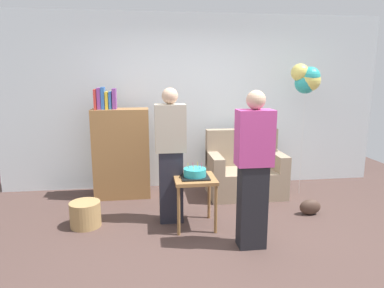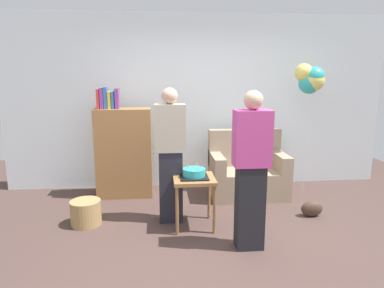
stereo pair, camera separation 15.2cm
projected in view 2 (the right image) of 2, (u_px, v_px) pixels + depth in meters
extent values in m
plane|color=#4C3833|center=(219.00, 242.00, 3.71)|extent=(8.00, 8.00, 0.00)
cube|color=silver|center=(198.00, 102.00, 5.44)|extent=(6.00, 0.10, 2.70)
cube|color=gray|center=(248.00, 183.00, 5.10)|extent=(1.10, 0.70, 0.40)
cube|color=gray|center=(244.00, 147.00, 5.27)|extent=(1.10, 0.16, 0.56)
cube|color=gray|center=(217.00, 163.00, 4.99)|extent=(0.16, 0.70, 0.24)
cube|color=gray|center=(280.00, 161.00, 5.08)|extent=(0.16, 0.70, 0.24)
cube|color=olive|center=(124.00, 153.00, 5.03)|extent=(0.80, 0.36, 1.30)
cube|color=red|center=(99.00, 99.00, 4.84)|extent=(0.03, 0.25, 0.28)
cube|color=#7F3D93|center=(102.00, 98.00, 4.84)|extent=(0.05, 0.20, 0.30)
cube|color=#3366B7|center=(106.00, 98.00, 4.85)|extent=(0.05, 0.20, 0.31)
cube|color=gold|center=(110.00, 100.00, 4.86)|extent=(0.04, 0.20, 0.24)
cube|color=#3366B7|center=(113.00, 100.00, 4.86)|extent=(0.04, 0.16, 0.24)
cube|color=#7F3D93|center=(117.00, 99.00, 4.86)|extent=(0.05, 0.17, 0.29)
cube|color=olive|center=(194.00, 179.00, 3.99)|extent=(0.48, 0.48, 0.04)
cylinder|color=olive|center=(177.00, 211.00, 3.83)|extent=(0.04, 0.04, 0.56)
cylinder|color=olive|center=(214.00, 210.00, 3.87)|extent=(0.04, 0.04, 0.56)
cylinder|color=olive|center=(175.00, 198.00, 4.24)|extent=(0.04, 0.04, 0.56)
cylinder|color=olive|center=(209.00, 197.00, 4.27)|extent=(0.04, 0.04, 0.56)
cube|color=black|center=(194.00, 177.00, 3.99)|extent=(0.32, 0.32, 0.02)
cylinder|color=#2DB2B7|center=(194.00, 172.00, 3.97)|extent=(0.26, 0.26, 0.09)
cylinder|color=#EA668C|center=(201.00, 166.00, 3.97)|extent=(0.01, 0.01, 0.06)
cylinder|color=#F2CC4C|center=(197.00, 165.00, 4.02)|extent=(0.01, 0.01, 0.06)
cylinder|color=#EA668C|center=(192.00, 165.00, 4.03)|extent=(0.01, 0.01, 0.05)
cylinder|color=#F2CC4C|center=(187.00, 165.00, 3.99)|extent=(0.01, 0.01, 0.06)
cylinder|color=#66B2E5|center=(188.00, 168.00, 3.91)|extent=(0.01, 0.01, 0.05)
cylinder|color=#F2CC4C|center=(193.00, 168.00, 3.87)|extent=(0.01, 0.01, 0.05)
cylinder|color=#66B2E5|center=(198.00, 167.00, 3.91)|extent=(0.01, 0.01, 0.05)
cube|color=#23232D|center=(171.00, 186.00, 4.18)|extent=(0.28, 0.20, 0.88)
cube|color=#B2A893|center=(170.00, 128.00, 4.04)|extent=(0.36, 0.22, 0.56)
sphere|color=#D1A889|center=(170.00, 96.00, 3.96)|extent=(0.19, 0.19, 0.19)
cube|color=black|center=(250.00, 207.00, 3.52)|extent=(0.28, 0.20, 0.88)
cube|color=#C6428E|center=(252.00, 138.00, 3.38)|extent=(0.36, 0.22, 0.56)
sphere|color=#D1A889|center=(254.00, 100.00, 3.31)|extent=(0.19, 0.19, 0.19)
cylinder|color=#A88451|center=(86.00, 213.00, 4.12)|extent=(0.36, 0.36, 0.30)
ellipsoid|color=#473328|center=(312.00, 209.00, 4.37)|extent=(0.28, 0.14, 0.20)
cylinder|color=silver|center=(306.00, 140.00, 5.02)|extent=(0.00, 0.00, 1.67)
sphere|color=#E5D666|center=(313.00, 81.00, 4.91)|extent=(0.32, 0.32, 0.32)
sphere|color=#E5D666|center=(304.00, 73.00, 4.90)|extent=(0.26, 0.26, 0.26)
sphere|color=#2DADA8|center=(309.00, 83.00, 4.93)|extent=(0.31, 0.31, 0.31)
sphere|color=#2DADA8|center=(314.00, 77.00, 4.88)|extent=(0.28, 0.28, 0.28)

